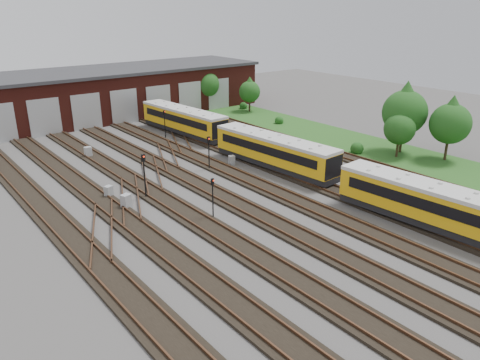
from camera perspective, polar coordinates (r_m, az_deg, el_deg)
ground at (r=34.65m, az=6.32°, el=-4.32°), size 120.00×120.00×0.00m
track_network at (r=34.88m, az=5.45°, el=-3.92°), size 30.40×70.00×0.33m
maintenance_shed at (r=66.98m, az=-18.55°, el=9.80°), size 51.00×12.50×6.35m
grass_verge at (r=54.34m, az=13.35°, el=4.54°), size 8.00×55.00×0.05m
metro_train at (r=43.69m, az=4.21°, el=3.56°), size 3.39×45.78×2.82m
signal_mast_0 at (r=37.33m, az=-11.61°, el=1.12°), size 0.30×0.28×3.69m
signal_mast_1 at (r=33.22m, az=-3.35°, el=-1.65°), size 0.27×0.26×3.10m
signal_mast_2 at (r=54.88m, az=-9.17°, el=7.18°), size 0.28×0.27×3.23m
signal_mast_3 at (r=43.41m, az=-3.82°, el=3.85°), size 0.30×0.28×3.18m
relay_cabinet_0 at (r=36.41m, az=-13.71°, el=-2.57°), size 0.83×0.76×1.14m
relay_cabinet_1 at (r=49.74m, az=-18.02°, el=3.24°), size 0.67×0.56×1.11m
relay_cabinet_2 at (r=38.87m, az=-15.71°, el=-1.38°), size 0.73×0.67×0.97m
relay_cabinet_3 at (r=47.38m, az=2.17°, el=3.36°), size 0.66×0.58×1.01m
relay_cabinet_4 at (r=45.18m, az=-1.01°, el=2.43°), size 0.60×0.53×0.90m
tree_0 at (r=69.89m, az=-4.15°, el=11.94°), size 3.85×3.85×6.39m
tree_1 at (r=68.04m, az=1.19°, el=11.02°), size 3.04×3.04×5.04m
tree_2 at (r=50.77m, az=19.51°, el=8.39°), size 4.52×4.52×7.49m
tree_3 at (r=49.33m, az=18.94°, el=6.34°), size 3.12×3.12×5.17m
tree_4 at (r=49.90m, az=24.34°, el=6.80°), size 3.93×3.93×6.52m
bush_0 at (r=50.23m, az=14.08°, el=3.95°), size 1.36×1.36×1.36m
bush_1 at (r=61.43m, az=4.80°, el=7.37°), size 1.13×1.13×1.13m
bush_2 at (r=70.38m, az=0.42°, el=9.14°), size 1.16×1.16×1.16m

